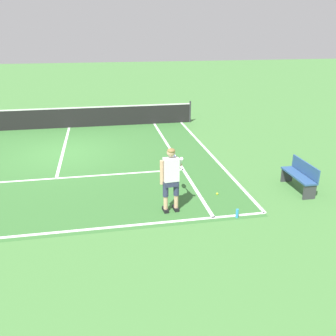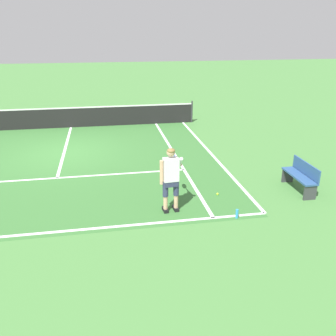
{
  "view_description": "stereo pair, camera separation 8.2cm",
  "coord_description": "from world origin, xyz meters",
  "px_view_note": "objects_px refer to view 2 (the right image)",
  "views": [
    {
      "loc": [
        1.5,
        -13.61,
        4.42
      ],
      "look_at": [
        3.13,
        -5.01,
        1.05
      ],
      "focal_mm": 38.78,
      "sensor_mm": 36.0,
      "label": 1
    },
    {
      "loc": [
        1.58,
        -13.62,
        4.42
      ],
      "look_at": [
        3.13,
        -5.01,
        1.05
      ],
      "focal_mm": 38.78,
      "sensor_mm": 36.0,
      "label": 2
    }
  ],
  "objects_px": {
    "tennis_player": "(171,175)",
    "tennis_ball_near_feet": "(217,194)",
    "water_bottle": "(237,214)",
    "courtside_bench": "(301,176)"
  },
  "relations": [
    {
      "from": "tennis_ball_near_feet",
      "to": "courtside_bench",
      "type": "bearing_deg",
      "value": -2.31
    },
    {
      "from": "tennis_player",
      "to": "tennis_ball_near_feet",
      "type": "xyz_separation_m",
      "value": [
        1.48,
        0.7,
        -0.96
      ]
    },
    {
      "from": "tennis_player",
      "to": "tennis_ball_near_feet",
      "type": "height_order",
      "value": "tennis_player"
    },
    {
      "from": "tennis_player",
      "to": "courtside_bench",
      "type": "xyz_separation_m",
      "value": [
        3.94,
        0.6,
        -0.54
      ]
    },
    {
      "from": "tennis_player",
      "to": "water_bottle",
      "type": "distance_m",
      "value": 1.9
    },
    {
      "from": "tennis_player",
      "to": "tennis_ball_near_feet",
      "type": "relative_size",
      "value": 25.95
    },
    {
      "from": "tennis_player",
      "to": "courtside_bench",
      "type": "distance_m",
      "value": 4.02
    },
    {
      "from": "water_bottle",
      "to": "tennis_player",
      "type": "bearing_deg",
      "value": 156.52
    },
    {
      "from": "tennis_player",
      "to": "tennis_ball_near_feet",
      "type": "distance_m",
      "value": 1.9
    },
    {
      "from": "tennis_player",
      "to": "courtside_bench",
      "type": "relative_size",
      "value": 1.22
    }
  ]
}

